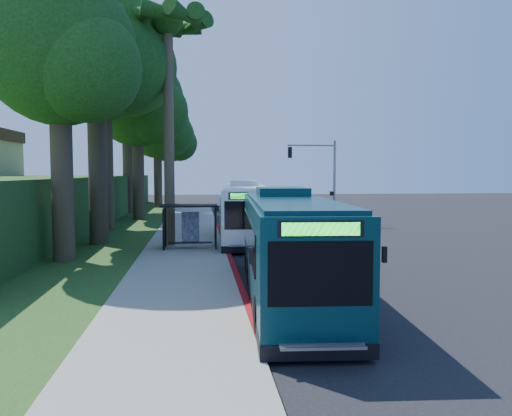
{
  "coord_description": "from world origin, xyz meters",
  "views": [
    {
      "loc": [
        -6.53,
        -30.76,
        4.29
      ],
      "look_at": [
        -2.86,
        1.0,
        2.06
      ],
      "focal_mm": 35.0,
      "sensor_mm": 36.0,
      "label": 1
    }
  ],
  "objects": [
    {
      "name": "white_bus",
      "position": [
        -3.56,
        1.3,
        1.85
      ],
      "size": [
        3.64,
        12.91,
        3.8
      ],
      "rotation": [
        0.0,
        0.0,
        -0.07
      ],
      "color": "white",
      "rests_on": "ground"
    },
    {
      "name": "tree_1",
      "position": [
        -13.37,
        7.98,
        12.73
      ],
      "size": [
        10.5,
        10.0,
        18.26
      ],
      "color": "#382B1E",
      "rests_on": "ground"
    },
    {
      "name": "tree_6",
      "position": [
        -12.91,
        -6.01,
        9.71
      ],
      "size": [
        7.56,
        7.2,
        13.74
      ],
      "color": "#382B1E",
      "rests_on": "ground"
    },
    {
      "name": "tree_5",
      "position": [
        -10.41,
        39.99,
        8.96
      ],
      "size": [
        7.35,
        7.0,
        12.86
      ],
      "color": "#382B1E",
      "rests_on": "ground"
    },
    {
      "name": "palm_tree",
      "position": [
        -8.2,
        -1.5,
        12.38
      ],
      "size": [
        4.2,
        4.2,
        14.4
      ],
      "color": "#4C3F2D",
      "rests_on": "ground"
    },
    {
      "name": "ground",
      "position": [
        0.0,
        0.0,
        0.0
      ],
      "size": [
        140.0,
        140.0,
        0.0
      ],
      "primitive_type": "plane",
      "color": "black",
      "rests_on": "ground"
    },
    {
      "name": "bus_shelter",
      "position": [
        -7.26,
        -2.86,
        1.81
      ],
      "size": [
        3.2,
        1.51,
        2.55
      ],
      "color": "black",
      "rests_on": "ground"
    },
    {
      "name": "tree_2",
      "position": [
        -11.89,
        15.98,
        10.48
      ],
      "size": [
        8.82,
        8.4,
        15.12
      ],
      "color": "#382B1E",
      "rests_on": "ground"
    },
    {
      "name": "traffic_signal_pole",
      "position": [
        3.78,
        10.0,
        4.42
      ],
      "size": [
        4.1,
        0.3,
        7.0
      ],
      "color": "gray",
      "rests_on": "ground"
    },
    {
      "name": "sidewalk",
      "position": [
        -7.3,
        0.0,
        0.06
      ],
      "size": [
        4.5,
        70.0,
        0.12
      ],
      "primitive_type": "cube",
      "color": "gray",
      "rests_on": "ground"
    },
    {
      "name": "tree_0",
      "position": [
        -12.4,
        -0.02,
        11.2
      ],
      "size": [
        8.4,
        8.0,
        15.7
      ],
      "color": "#382B1E",
      "rests_on": "ground"
    },
    {
      "name": "tree_3",
      "position": [
        -13.88,
        23.98,
        11.98
      ],
      "size": [
        10.08,
        9.6,
        17.28
      ],
      "color": "#382B1E",
      "rests_on": "ground"
    },
    {
      "name": "grass_verge",
      "position": [
        -13.0,
        5.0,
        0.03
      ],
      "size": [
        8.0,
        70.0,
        0.06
      ],
      "primitive_type": "cube",
      "color": "#234719",
      "rests_on": "ground"
    },
    {
      "name": "teal_bus",
      "position": [
        -3.46,
        -13.81,
        1.83
      ],
      "size": [
        3.5,
        12.72,
        3.75
      ],
      "rotation": [
        0.0,
        0.0,
        -0.07
      ],
      "color": "#092A32",
      "rests_on": "ground"
    },
    {
      "name": "tree_4",
      "position": [
        -11.4,
        31.98,
        9.73
      ],
      "size": [
        8.4,
        8.0,
        14.14
      ],
      "color": "#382B1E",
      "rests_on": "ground"
    },
    {
      "name": "stop_sign_pole",
      "position": [
        -5.4,
        -5.0,
        2.08
      ],
      "size": [
        0.35,
        0.06,
        3.17
      ],
      "color": "gray",
      "rests_on": "ground"
    },
    {
      "name": "pickup",
      "position": [
        1.36,
        5.64,
        0.78
      ],
      "size": [
        3.99,
        6.12,
        1.57
      ],
      "primitive_type": "imported",
      "rotation": [
        0.0,
        0.0,
        -0.27
      ],
      "color": "white",
      "rests_on": "ground"
    },
    {
      "name": "red_curb",
      "position": [
        -5.0,
        -4.0,
        0.07
      ],
      "size": [
        0.25,
        30.0,
        0.13
      ],
      "primitive_type": "cube",
      "color": "maroon",
      "rests_on": "ground"
    }
  ]
}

